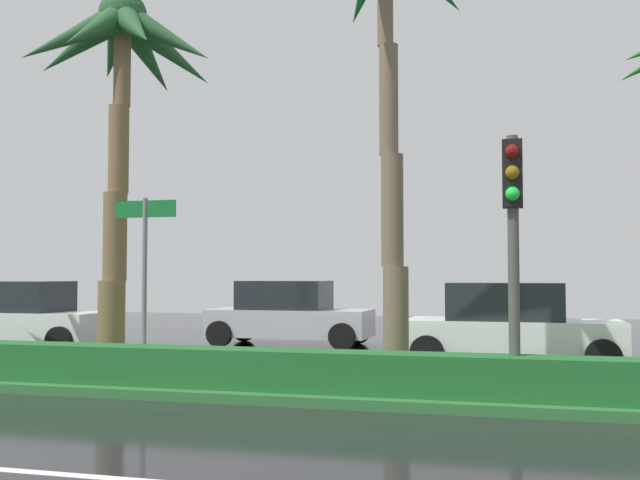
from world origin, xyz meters
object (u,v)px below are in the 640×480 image
(traffic_signal_median_right, at_px, (513,216))
(car_in_traffic_second, at_px, (288,314))
(palm_tree_centre_left, at_px, (122,67))
(street_name_sign, at_px, (145,263))
(car_in_traffic_third, at_px, (511,326))
(car_in_traffic_leading, at_px, (22,317))

(traffic_signal_median_right, relative_size, car_in_traffic_second, 0.86)
(palm_tree_centre_left, relative_size, street_name_sign, 2.35)
(palm_tree_centre_left, relative_size, car_in_traffic_third, 1.64)
(car_in_traffic_third, bearing_deg, traffic_signal_median_right, -88.24)
(street_name_sign, bearing_deg, car_in_traffic_leading, 140.14)
(street_name_sign, relative_size, car_in_traffic_second, 0.70)
(car_in_traffic_second, height_order, car_in_traffic_third, same)
(car_in_traffic_leading, xyz_separation_m, car_in_traffic_second, (6.05, 2.97, 0.00))
(palm_tree_centre_left, height_order, car_in_traffic_second, palm_tree_centre_left)
(palm_tree_centre_left, xyz_separation_m, traffic_signal_median_right, (7.10, -1.50, -3.07))
(palm_tree_centre_left, bearing_deg, traffic_signal_median_right, -11.95)
(traffic_signal_median_right, bearing_deg, palm_tree_centre_left, 168.05)
(palm_tree_centre_left, distance_m, car_in_traffic_second, 8.51)
(car_in_traffic_third, bearing_deg, car_in_traffic_second, 150.46)
(street_name_sign, height_order, car_in_traffic_leading, street_name_sign)
(palm_tree_centre_left, relative_size, car_in_traffic_second, 1.64)
(street_name_sign, xyz_separation_m, car_in_traffic_third, (5.74, 4.79, -1.25))
(car_in_traffic_leading, bearing_deg, traffic_signal_median_right, -24.03)
(car_in_traffic_leading, bearing_deg, car_in_traffic_second, 26.11)
(car_in_traffic_second, bearing_deg, palm_tree_centre_left, -99.22)
(street_name_sign, height_order, car_in_traffic_third, street_name_sign)
(palm_tree_centre_left, xyz_separation_m, car_in_traffic_second, (1.11, 6.83, -4.95))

